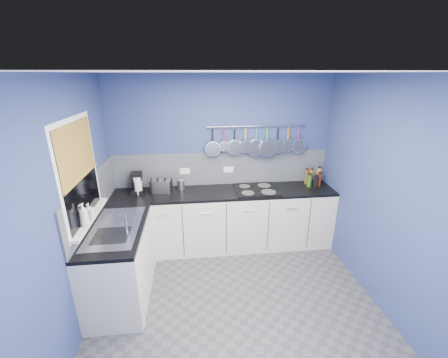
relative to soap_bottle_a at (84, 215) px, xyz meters
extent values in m
cube|color=#47474C|center=(1.53, -0.10, -1.18)|extent=(3.20, 3.00, 0.02)
cube|color=white|center=(1.53, -0.10, 1.34)|extent=(3.20, 3.00, 0.02)
cube|color=navy|center=(1.53, 1.41, 0.08)|extent=(3.20, 0.02, 2.50)
cube|color=navy|center=(1.53, -1.61, 0.08)|extent=(3.20, 0.02, 2.50)
cube|color=navy|center=(-0.08, -0.10, 0.08)|extent=(0.02, 3.00, 2.50)
cube|color=navy|center=(3.14, -0.10, 0.08)|extent=(0.02, 3.00, 2.50)
cube|color=gray|center=(1.53, 1.38, -0.02)|extent=(3.20, 0.02, 0.50)
cube|color=gray|center=(-0.06, 0.50, -0.02)|extent=(0.02, 1.80, 0.50)
cube|color=silver|center=(1.53, 1.10, -0.74)|extent=(3.20, 0.60, 0.86)
cube|color=black|center=(1.53, 1.10, -0.29)|extent=(3.20, 0.60, 0.04)
cube|color=silver|center=(0.23, 0.20, -0.74)|extent=(0.60, 1.20, 0.86)
cube|color=black|center=(0.23, 0.20, -0.29)|extent=(0.60, 1.20, 0.04)
cube|color=white|center=(-0.05, 0.20, 0.38)|extent=(0.01, 1.00, 1.10)
cube|color=black|center=(-0.04, 0.20, 0.38)|extent=(0.01, 0.90, 1.00)
cube|color=#A57731|center=(-0.03, 0.20, 0.61)|extent=(0.01, 0.90, 0.55)
cube|color=white|center=(-0.02, 0.20, -0.13)|extent=(0.10, 0.98, 0.03)
cube|color=silver|center=(0.23, 0.20, -0.27)|extent=(0.50, 0.95, 0.01)
cube|color=white|center=(0.98, 1.37, -0.04)|extent=(0.15, 0.01, 0.09)
cube|color=white|center=(1.63, 1.37, -0.04)|extent=(0.15, 0.01, 0.09)
cylinder|color=silver|center=(2.03, 1.35, 0.61)|extent=(1.45, 0.02, 0.02)
imported|color=white|center=(0.00, 0.00, 0.00)|extent=(0.12, 0.12, 0.24)
imported|color=white|center=(0.00, 0.15, -0.03)|extent=(0.09, 0.09, 0.17)
cylinder|color=white|center=(0.33, 1.13, -0.15)|extent=(0.12, 0.12, 0.25)
cube|color=silver|center=(0.65, 1.16, -0.18)|extent=(0.31, 0.22, 0.18)
cylinder|color=silver|center=(0.92, 1.23, -0.20)|extent=(0.11, 0.11, 0.15)
cube|color=black|center=(2.00, 1.09, -0.26)|extent=(0.62, 0.54, 0.01)
cylinder|color=olive|center=(2.99, 1.22, -0.14)|extent=(0.06, 0.06, 0.26)
cylinder|color=#8C5914|center=(2.87, 1.22, -0.15)|extent=(0.05, 0.05, 0.23)
cylinder|color=brown|center=(2.81, 1.24, -0.15)|extent=(0.05, 0.05, 0.23)
cylinder|color=#4C190C|center=(2.97, 1.13, -0.17)|extent=(0.06, 0.06, 0.20)
cylinder|color=black|center=(2.90, 1.10, -0.19)|extent=(0.07, 0.07, 0.17)
cylinder|color=#265919|center=(2.81, 1.13, -0.18)|extent=(0.07, 0.07, 0.18)
camera|label=1|loc=(1.10, -2.70, 1.32)|focal=23.03mm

